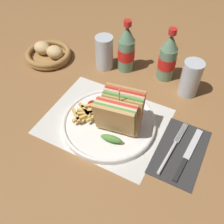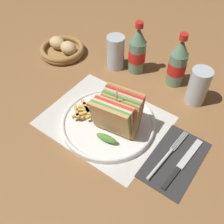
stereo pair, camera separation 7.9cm
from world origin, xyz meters
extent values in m
plane|color=olive|center=(0.00, 0.00, 0.00)|extent=(4.00, 4.00, 0.00)
cube|color=silver|center=(-0.04, 0.01, 0.00)|extent=(0.36, 0.30, 0.00)
cylinder|color=white|center=(-0.02, 0.01, 0.01)|extent=(0.29, 0.29, 0.01)
torus|color=white|center=(-0.02, 0.01, 0.01)|extent=(0.29, 0.29, 0.01)
cube|color=tan|center=(0.02, -0.03, 0.08)|extent=(0.12, 0.05, 0.11)
cube|color=#518E3D|center=(0.02, -0.02, 0.08)|extent=(0.12, 0.05, 0.11)
cube|color=beige|center=(0.02, -0.01, 0.08)|extent=(0.12, 0.05, 0.11)
cube|color=red|center=(0.01, 0.00, 0.07)|extent=(0.12, 0.05, 0.11)
cube|color=tan|center=(0.01, 0.01, 0.07)|extent=(0.12, 0.05, 0.11)
ellipsoid|color=#518E3D|center=(0.02, -0.05, 0.03)|extent=(0.07, 0.03, 0.02)
cube|color=tan|center=(0.02, 0.00, 0.07)|extent=(0.12, 0.05, 0.11)
cube|color=#518E3D|center=(0.02, 0.01, 0.07)|extent=(0.12, 0.05, 0.11)
cube|color=beige|center=(0.02, 0.02, 0.08)|extent=(0.12, 0.05, 0.11)
cube|color=red|center=(0.02, 0.03, 0.08)|extent=(0.12, 0.05, 0.11)
cube|color=tan|center=(0.02, 0.04, 0.08)|extent=(0.12, 0.05, 0.11)
ellipsoid|color=#518E3D|center=(0.02, 0.00, 0.03)|extent=(0.07, 0.03, 0.02)
cylinder|color=tan|center=(0.02, 0.00, 0.10)|extent=(0.00, 0.00, 0.15)
cube|color=gold|center=(-0.09, -0.01, 0.02)|extent=(0.03, 0.05, 0.01)
cube|color=gold|center=(-0.09, -0.01, 0.02)|extent=(0.03, 0.05, 0.01)
cube|color=gold|center=(-0.09, -0.01, 0.02)|extent=(0.01, 0.06, 0.01)
cube|color=gold|center=(-0.06, -0.01, 0.03)|extent=(0.03, 0.05, 0.01)
cube|color=gold|center=(-0.09, -0.01, 0.03)|extent=(0.05, 0.04, 0.01)
cube|color=gold|center=(-0.09, -0.03, 0.03)|extent=(0.04, 0.05, 0.01)
cube|color=gold|center=(-0.10, 0.00, 0.03)|extent=(0.07, 0.04, 0.01)
cube|color=gold|center=(-0.09, 0.00, 0.03)|extent=(0.06, 0.03, 0.01)
cube|color=gold|center=(-0.07, 0.01, 0.03)|extent=(0.05, 0.05, 0.01)
cube|color=gold|center=(-0.11, -0.03, 0.03)|extent=(0.05, 0.04, 0.01)
cube|color=gold|center=(-0.09, 0.03, 0.03)|extent=(0.05, 0.05, 0.01)
ellipsoid|color=maroon|center=(-0.09, 0.04, 0.03)|extent=(0.04, 0.03, 0.01)
cube|color=#2D2D2D|center=(0.21, 0.01, 0.00)|extent=(0.13, 0.22, 0.00)
cylinder|color=silver|center=(0.18, -0.03, 0.01)|extent=(0.02, 0.12, 0.01)
cylinder|color=silver|center=(0.18, 0.07, 0.01)|extent=(0.01, 0.08, 0.00)
cylinder|color=silver|center=(0.19, 0.07, 0.01)|extent=(0.01, 0.08, 0.00)
cylinder|color=silver|center=(0.19, 0.07, 0.01)|extent=(0.01, 0.08, 0.00)
cylinder|color=silver|center=(0.20, 0.07, 0.01)|extent=(0.01, 0.08, 0.00)
cube|color=black|center=(0.22, -0.04, 0.01)|extent=(0.02, 0.08, 0.00)
cube|color=silver|center=(0.23, 0.05, 0.01)|extent=(0.03, 0.12, 0.00)
cylinder|color=slate|center=(-0.09, 0.28, 0.06)|extent=(0.06, 0.06, 0.12)
cylinder|color=red|center=(-0.09, 0.28, 0.07)|extent=(0.06, 0.06, 0.04)
cone|color=slate|center=(-0.09, 0.28, 0.15)|extent=(0.06, 0.06, 0.05)
cylinder|color=red|center=(-0.09, 0.28, 0.19)|extent=(0.03, 0.03, 0.02)
cylinder|color=slate|center=(0.05, 0.30, 0.06)|extent=(0.06, 0.06, 0.12)
cylinder|color=red|center=(0.05, 0.30, 0.07)|extent=(0.06, 0.06, 0.04)
cone|color=slate|center=(0.05, 0.30, 0.15)|extent=(0.06, 0.06, 0.05)
cylinder|color=red|center=(0.05, 0.30, 0.19)|extent=(0.03, 0.03, 0.02)
cylinder|color=silver|center=(0.15, 0.26, 0.06)|extent=(0.07, 0.07, 0.13)
cylinder|color=black|center=(0.15, 0.26, 0.04)|extent=(0.06, 0.06, 0.08)
cylinder|color=silver|center=(-0.17, 0.26, 0.06)|extent=(0.07, 0.07, 0.13)
cylinder|color=black|center=(-0.17, 0.26, 0.04)|extent=(0.06, 0.06, 0.08)
cylinder|color=olive|center=(-0.39, 0.20, 0.01)|extent=(0.16, 0.16, 0.01)
torus|color=olive|center=(-0.39, 0.20, 0.01)|extent=(0.18, 0.18, 0.02)
torus|color=olive|center=(-0.39, 0.20, 0.03)|extent=(0.18, 0.18, 0.02)
ellipsoid|color=tan|center=(-0.36, 0.20, 0.04)|extent=(0.07, 0.06, 0.05)
ellipsoid|color=tan|center=(-0.42, 0.21, 0.04)|extent=(0.07, 0.06, 0.05)
camera|label=1|loc=(0.23, -0.44, 0.62)|focal=42.00mm
camera|label=2|loc=(0.30, -0.40, 0.62)|focal=42.00mm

